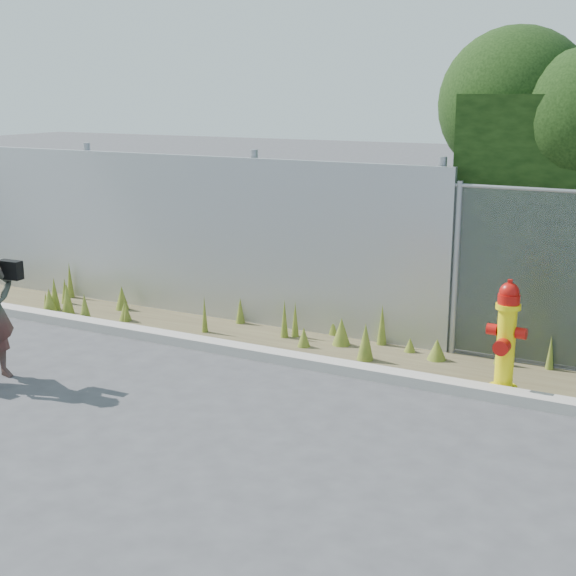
# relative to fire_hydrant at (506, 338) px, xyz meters

# --- Properties ---
(ground) EXTENTS (80.00, 80.00, 0.00)m
(ground) POSITION_rel_fire_hydrant_xyz_m (-1.88, -2.04, -0.58)
(ground) COLOR #3D3C3F
(ground) RESTS_ON ground
(curb) EXTENTS (16.00, 0.22, 0.12)m
(curb) POSITION_rel_fire_hydrant_xyz_m (-1.88, -0.24, -0.52)
(curb) COLOR #A8A198
(curb) RESTS_ON ground
(weed_strip) EXTENTS (16.00, 1.30, 0.55)m
(weed_strip) POSITION_rel_fire_hydrant_xyz_m (-2.34, 0.44, -0.45)
(weed_strip) COLOR brown
(weed_strip) RESTS_ON ground
(corrugated_fence) EXTENTS (8.50, 0.21, 2.30)m
(corrugated_fence) POSITION_rel_fire_hydrant_xyz_m (-5.12, 0.96, 0.52)
(corrugated_fence) COLOR #ADB0B4
(corrugated_fence) RESTS_ON ground
(fire_hydrant) EXTENTS (0.40, 0.36, 1.20)m
(fire_hydrant) POSITION_rel_fire_hydrant_xyz_m (0.00, 0.00, 0.00)
(fire_hydrant) COLOR #FFE90D
(fire_hydrant) RESTS_ON ground
(black_shoulder_bag) EXTENTS (0.27, 0.11, 0.20)m
(black_shoulder_bag) POSITION_rel_fire_hydrant_xyz_m (-4.86, -1.93, 0.59)
(black_shoulder_bag) COLOR black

